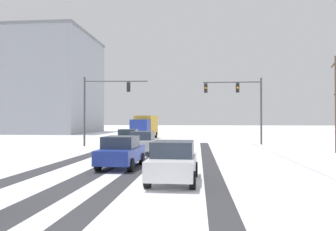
# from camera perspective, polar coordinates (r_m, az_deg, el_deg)

# --- Properties ---
(wheel_track_left_lane) EXTENTS (1.14, 32.17, 0.01)m
(wheel_track_left_lane) POSITION_cam_1_polar(r_m,az_deg,el_deg) (20.07, -8.66, -7.78)
(wheel_track_left_lane) COLOR #38383D
(wheel_track_left_lane) RESTS_ON ground
(wheel_track_right_lane) EXTENTS (0.85, 32.17, 0.01)m
(wheel_track_right_lane) POSITION_cam_1_polar(r_m,az_deg,el_deg) (19.72, -3.54, -7.91)
(wheel_track_right_lane) COLOR #38383D
(wheel_track_right_lane) RESTS_ON ground
(wheel_track_center) EXTENTS (1.13, 32.17, 0.01)m
(wheel_track_center) POSITION_cam_1_polar(r_m,az_deg,el_deg) (20.90, -16.16, -7.47)
(wheel_track_center) COLOR #38383D
(wheel_track_center) RESTS_ON ground
(wheel_track_oncoming) EXTENTS (0.82, 32.17, 0.01)m
(wheel_track_oncoming) POSITION_cam_1_polar(r_m,az_deg,el_deg) (19.50, 7.16, -7.98)
(wheel_track_oncoming) COLOR #38383D
(wheel_track_oncoming) RESTS_ON ground
(traffic_signal_near_left) EXTENTS (6.02, 0.63, 6.50)m
(traffic_signal_near_left) POSITION_cam_1_polar(r_m,az_deg,el_deg) (31.46, -11.41, 2.82)
(traffic_signal_near_left) COLOR #47474C
(traffic_signal_near_left) RESTS_ON ground
(traffic_signal_near_right) EXTENTS (5.63, 0.39, 6.50)m
(traffic_signal_near_right) POSITION_cam_1_polar(r_m,az_deg,el_deg) (32.29, 12.53, 3.08)
(traffic_signal_near_right) COLOR #47474C
(traffic_signal_near_right) RESTS_ON ground
(car_dark_green_lead) EXTENTS (2.01, 4.19, 1.62)m
(car_dark_green_lead) POSITION_cam_1_polar(r_m,az_deg,el_deg) (30.06, -6.89, -3.91)
(car_dark_green_lead) COLOR #194C2D
(car_dark_green_lead) RESTS_ON ground
(car_silver_second) EXTENTS (1.87, 4.12, 1.62)m
(car_silver_second) POSITION_cam_1_polar(r_m,az_deg,el_deg) (24.01, -4.44, -4.69)
(car_silver_second) COLOR #B7BABF
(car_silver_second) RESTS_ON ground
(car_blue_third) EXTENTS (1.92, 4.15, 1.62)m
(car_blue_third) POSITION_cam_1_polar(r_m,az_deg,el_deg) (17.11, -8.13, -6.25)
(car_blue_third) COLOR #233899
(car_blue_third) RESTS_ON ground
(car_white_fourth) EXTENTS (1.91, 4.14, 1.62)m
(car_white_fourth) POSITION_cam_1_polar(r_m,az_deg,el_deg) (13.02, 0.93, -7.98)
(car_white_fourth) COLOR silver
(car_white_fourth) RESTS_ON ground
(box_truck_delivery) EXTENTS (2.56, 7.49, 3.02)m
(box_truck_delivery) POSITION_cam_1_polar(r_m,az_deg,el_deg) (42.48, -4.02, -1.90)
(box_truck_delivery) COLOR #233899
(box_truck_delivery) RESTS_ON ground
(office_building_far_left_block) EXTENTS (28.72, 19.33, 18.94)m
(office_building_far_left_block) POSITION_cam_1_polar(r_m,az_deg,el_deg) (70.77, -24.41, 4.96)
(office_building_far_left_block) COLOR #9399A3
(office_building_far_left_block) RESTS_ON ground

